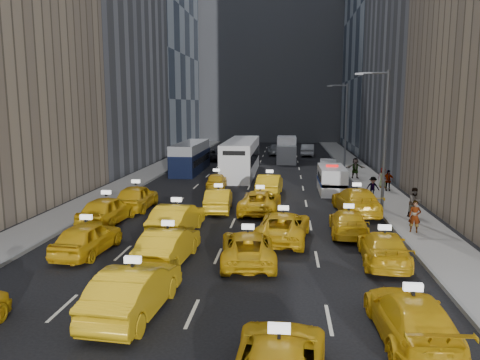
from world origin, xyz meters
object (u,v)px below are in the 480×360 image
(double_decker, at_px, (191,157))
(box_truck, at_px, (287,150))
(taxi_1, at_px, (134,290))
(taxi_3, at_px, (411,317))
(nypd_van, at_px, (332,180))
(pedestrian_0, at_px, (415,216))
(city_bus, at_px, (241,157))

(double_decker, xyz_separation_m, box_truck, (9.81, 9.08, 0.00))
(taxi_1, bearing_deg, box_truck, -92.24)
(taxi_1, height_order, double_decker, double_decker)
(taxi_3, bearing_deg, double_decker, -70.50)
(box_truck, bearing_deg, taxi_1, -100.64)
(taxi_3, relative_size, nypd_van, 0.95)
(nypd_van, relative_size, box_truck, 0.78)
(taxi_1, xyz_separation_m, taxi_3, (8.67, -0.91, -0.11))
(taxi_1, distance_m, double_decker, 33.24)
(taxi_1, xyz_separation_m, pedestrian_0, (11.79, 10.70, 0.18))
(nypd_van, bearing_deg, box_truck, 103.61)
(city_bus, relative_size, box_truck, 1.98)
(taxi_3, bearing_deg, box_truck, -87.35)
(taxi_1, height_order, taxi_3, taxi_1)
(nypd_van, relative_size, double_decker, 0.50)
(taxi_3, bearing_deg, city_bus, -78.12)
(taxi_3, distance_m, pedestrian_0, 12.02)
(taxi_1, relative_size, pedestrian_0, 2.94)
(taxi_1, xyz_separation_m, double_decker, (-4.79, 32.89, 0.63))
(double_decker, height_order, city_bus, city_bus)
(nypd_van, distance_m, city_bus, 11.85)
(taxi_1, relative_size, box_truck, 0.75)
(double_decker, relative_size, pedestrian_0, 6.03)
(double_decker, distance_m, city_bus, 5.59)
(taxi_3, xyz_separation_m, nypd_van, (-0.10, 23.52, 0.27))
(taxi_3, relative_size, pedestrian_0, 2.88)
(taxi_3, xyz_separation_m, city_bus, (-8.09, 32.24, 0.98))
(city_bus, bearing_deg, double_decker, 164.10)
(taxi_1, distance_m, nypd_van, 24.18)
(taxi_3, height_order, double_decker, double_decker)
(taxi_1, relative_size, taxi_3, 1.02)
(box_truck, distance_m, pedestrian_0, 32.00)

